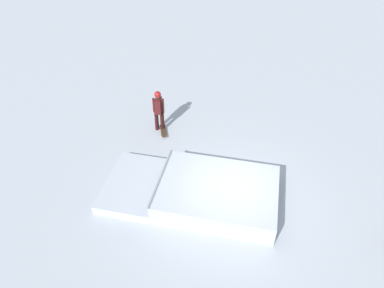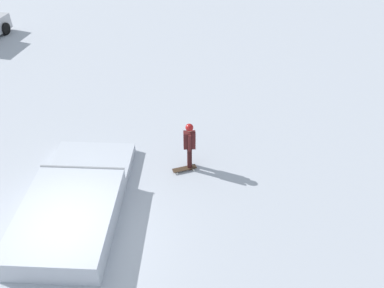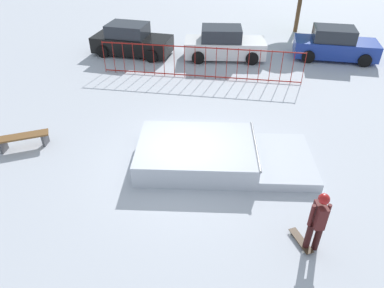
{
  "view_description": "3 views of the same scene",
  "coord_description": "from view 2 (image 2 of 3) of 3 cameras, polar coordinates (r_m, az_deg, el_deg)",
  "views": [
    {
      "loc": [
        -0.88,
        7.64,
        8.55
      ],
      "look_at": [
        1.65,
        -1.31,
        0.9
      ],
      "focal_mm": 33.54,
      "sensor_mm": 36.0,
      "label": 1
    },
    {
      "loc": [
        -6.74,
        -4.08,
        8.77
      ],
      "look_at": [
        3.37,
        -2.98,
        1.0
      ],
      "focal_mm": 37.76,
      "sensor_mm": 36.0,
      "label": 2
    },
    {
      "loc": [
        1.18,
        -8.57,
        6.78
      ],
      "look_at": [
        0.27,
        0.29,
        0.6
      ],
      "focal_mm": 32.75,
      "sensor_mm": 36.0,
      "label": 3
    }
  ],
  "objects": [
    {
      "name": "skater",
      "position": [
        12.84,
        -0.36,
        0.17
      ],
      "size": [
        0.44,
        0.41,
        1.73
      ],
      "rotation": [
        0.0,
        0.0,
        1.72
      ],
      "color": "black",
      "rests_on": "ground"
    },
    {
      "name": "skate_ramp",
      "position": [
        12.17,
        -16.55,
        -8.64
      ],
      "size": [
        5.55,
        2.92,
        0.74
      ],
      "rotation": [
        0.0,
        0.0,
        0.06
      ],
      "color": "silver",
      "rests_on": "ground"
    },
    {
      "name": "skateboard",
      "position": [
        13.29,
        -1.07,
        -3.49
      ],
      "size": [
        0.51,
        0.81,
        0.09
      ],
      "rotation": [
        0.0,
        0.0,
        2.0
      ],
      "color": "#3F2D1E",
      "rests_on": "ground"
    },
    {
      "name": "ground_plane",
      "position": [
        11.79,
        -16.82,
        -12.9
      ],
      "size": [
        60.0,
        60.0,
        0.0
      ],
      "primitive_type": "plane",
      "color": "#B2B7C1"
    }
  ]
}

